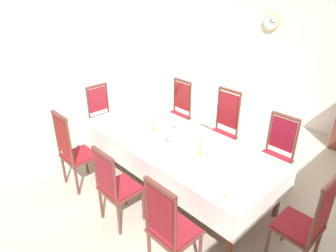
{
  "coord_description": "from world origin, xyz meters",
  "views": [
    {
      "loc": [
        2.51,
        -2.77,
        2.73
      ],
      "look_at": [
        -0.16,
        -0.26,
        0.9
      ],
      "focal_mm": 32.29,
      "sensor_mm": 36.0,
      "label": 1
    }
  ],
  "objects_px": {
    "candlestick_west": "(153,122)",
    "bowl_near_left": "(268,159)",
    "chair_head_west": "(103,114)",
    "mounted_clock": "(271,22)",
    "chair_north_b": "(222,128)",
    "spoon_secondary": "(224,197)",
    "chair_south_c": "(170,227)",
    "chair_head_east": "(306,222)",
    "chair_north_c": "(275,153)",
    "candlestick_east": "(201,144)",
    "soup_tureen": "(174,134)",
    "bowl_near_right": "(214,193)",
    "dining_table": "(175,145)",
    "spoon_primary": "(277,163)",
    "chair_north_a": "(177,111)",
    "chair_south_a": "(74,150)",
    "chair_south_b": "(116,185)"
  },
  "relations": [
    {
      "from": "chair_north_a",
      "to": "candlestick_west",
      "type": "relative_size",
      "value": 3.51
    },
    {
      "from": "chair_south_b",
      "to": "chair_head_west",
      "type": "bearing_deg",
      "value": 151.66
    },
    {
      "from": "spoon_secondary",
      "to": "chair_north_c",
      "type": "bearing_deg",
      "value": 94.42
    },
    {
      "from": "chair_north_b",
      "to": "chair_south_b",
      "type": "bearing_deg",
      "value": 90.0
    },
    {
      "from": "chair_south_c",
      "to": "mounted_clock",
      "type": "distance_m",
      "value": 4.64
    },
    {
      "from": "chair_south_c",
      "to": "chair_head_east",
      "type": "xyz_separation_m",
      "value": [
        0.88,
        1.0,
        0.01
      ]
    },
    {
      "from": "chair_north_a",
      "to": "candlestick_west",
      "type": "height_order",
      "value": "chair_north_a"
    },
    {
      "from": "chair_south_b",
      "to": "soup_tureen",
      "type": "height_order",
      "value": "chair_south_b"
    },
    {
      "from": "chair_head_west",
      "to": "mounted_clock",
      "type": "xyz_separation_m",
      "value": [
        1.24,
        3.17,
        1.38
      ]
    },
    {
      "from": "chair_head_east",
      "to": "chair_north_c",
      "type": "bearing_deg",
      "value": 41.31
    },
    {
      "from": "mounted_clock",
      "to": "soup_tureen",
      "type": "bearing_deg",
      "value": -80.04
    },
    {
      "from": "bowl_near_left",
      "to": "candlestick_west",
      "type": "bearing_deg",
      "value": -162.99
    },
    {
      "from": "chair_south_c",
      "to": "spoon_primary",
      "type": "relative_size",
      "value": 6.26
    },
    {
      "from": "chair_south_c",
      "to": "chair_north_c",
      "type": "bearing_deg",
      "value": 90.0
    },
    {
      "from": "candlestick_east",
      "to": "chair_south_a",
      "type": "bearing_deg",
      "value": -144.52
    },
    {
      "from": "spoon_primary",
      "to": "chair_north_b",
      "type": "bearing_deg",
      "value": 156.89
    },
    {
      "from": "mounted_clock",
      "to": "chair_north_c",
      "type": "bearing_deg",
      "value": -54.94
    },
    {
      "from": "soup_tureen",
      "to": "chair_head_east",
      "type": "bearing_deg",
      "value": 0.0
    },
    {
      "from": "chair_south_a",
      "to": "soup_tureen",
      "type": "distance_m",
      "value": 1.4
    },
    {
      "from": "dining_table",
      "to": "spoon_secondary",
      "type": "distance_m",
      "value": 1.25
    },
    {
      "from": "chair_north_b",
      "to": "mounted_clock",
      "type": "distance_m",
      "value": 2.61
    },
    {
      "from": "bowl_near_left",
      "to": "mounted_clock",
      "type": "xyz_separation_m",
      "value": [
        -1.68,
        2.69,
        1.17
      ]
    },
    {
      "from": "chair_south_a",
      "to": "candlestick_east",
      "type": "xyz_separation_m",
      "value": [
        1.4,
        1.0,
        0.3
      ]
    },
    {
      "from": "spoon_secondary",
      "to": "bowl_near_left",
      "type": "bearing_deg",
      "value": 89.39
    },
    {
      "from": "chair_north_c",
      "to": "candlestick_east",
      "type": "height_order",
      "value": "candlestick_east"
    },
    {
      "from": "chair_head_west",
      "to": "spoon_primary",
      "type": "distance_m",
      "value": 3.07
    },
    {
      "from": "chair_north_b",
      "to": "spoon_secondary",
      "type": "relative_size",
      "value": 6.75
    },
    {
      "from": "candlestick_east",
      "to": "spoon_primary",
      "type": "bearing_deg",
      "value": 33.21
    },
    {
      "from": "dining_table",
      "to": "candlestick_east",
      "type": "xyz_separation_m",
      "value": [
        0.44,
        0.0,
        0.21
      ]
    },
    {
      "from": "bowl_near_right",
      "to": "spoon_secondary",
      "type": "xyz_separation_m",
      "value": [
        0.1,
        0.03,
        -0.01
      ]
    },
    {
      "from": "chair_head_west",
      "to": "chair_south_c",
      "type": "bearing_deg",
      "value": 70.1
    },
    {
      "from": "mounted_clock",
      "to": "spoon_primary",
      "type": "bearing_deg",
      "value": -56.23
    },
    {
      "from": "chair_north_c",
      "to": "spoon_secondary",
      "type": "distance_m",
      "value": 1.49
    },
    {
      "from": "chair_head_east",
      "to": "mounted_clock",
      "type": "relative_size",
      "value": 3.62
    },
    {
      "from": "candlestick_west",
      "to": "spoon_secondary",
      "type": "xyz_separation_m",
      "value": [
        1.6,
        -0.46,
        -0.12
      ]
    },
    {
      "from": "chair_north_a",
      "to": "mounted_clock",
      "type": "relative_size",
      "value": 3.52
    },
    {
      "from": "chair_north_b",
      "to": "bowl_near_left",
      "type": "bearing_deg",
      "value": 153.77
    },
    {
      "from": "chair_head_east",
      "to": "soup_tureen",
      "type": "xyz_separation_m",
      "value": [
        -1.84,
        -0.0,
        0.26
      ]
    },
    {
      "from": "chair_north_b",
      "to": "soup_tureen",
      "type": "distance_m",
      "value": 1.03
    },
    {
      "from": "chair_south_c",
      "to": "spoon_secondary",
      "type": "relative_size",
      "value": 6.26
    },
    {
      "from": "chair_south_a",
      "to": "chair_south_c",
      "type": "distance_m",
      "value": 1.91
    },
    {
      "from": "candlestick_west",
      "to": "spoon_secondary",
      "type": "distance_m",
      "value": 1.67
    },
    {
      "from": "chair_south_a",
      "to": "bowl_near_right",
      "type": "distance_m",
      "value": 2.09
    },
    {
      "from": "candlestick_east",
      "to": "chair_north_b",
      "type": "bearing_deg",
      "value": 112.41
    },
    {
      "from": "chair_north_a",
      "to": "candlestick_east",
      "type": "bearing_deg",
      "value": 144.59
    },
    {
      "from": "candlestick_west",
      "to": "bowl_near_left",
      "type": "distance_m",
      "value": 1.62
    },
    {
      "from": "bowl_near_right",
      "to": "mounted_clock",
      "type": "relative_size",
      "value": 0.47
    },
    {
      "from": "soup_tureen",
      "to": "bowl_near_right",
      "type": "distance_m",
      "value": 1.19
    },
    {
      "from": "chair_north_b",
      "to": "mounted_clock",
      "type": "xyz_separation_m",
      "value": [
        -0.61,
        2.16,
        1.33
      ]
    },
    {
      "from": "chair_south_b",
      "to": "bowl_near_left",
      "type": "bearing_deg",
      "value": 53.72
    }
  ]
}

